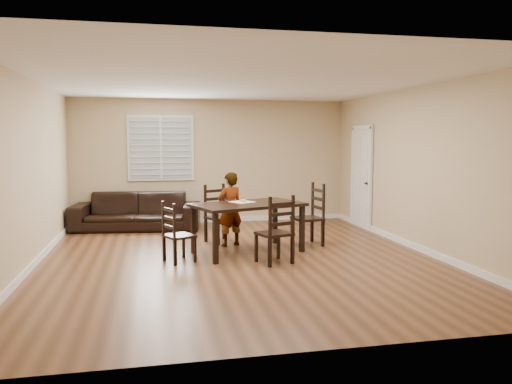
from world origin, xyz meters
TOP-DOWN VIEW (x-y plane):
  - ground at (0.00, 0.00)m, footprint 7.00×7.00m
  - room at (0.04, 0.18)m, footprint 6.04×7.04m
  - dining_table at (0.21, 0.36)m, footprint 1.95×1.48m
  - chair_near at (-0.16, 1.38)m, footprint 0.61×0.60m
  - chair_far at (0.51, -0.51)m, footprint 0.58×0.56m
  - chair_left at (-1.01, -0.08)m, footprint 0.52×0.53m
  - chair_right at (1.46, 0.76)m, footprint 0.52×0.54m
  - child at (0.01, 0.95)m, footprint 0.54×0.45m
  - napkin at (0.15, 0.54)m, footprint 0.46×0.46m
  - donut at (0.17, 0.55)m, footprint 0.11×0.11m
  - sofa at (-1.62, 2.92)m, footprint 2.65×1.32m

SIDE VIEW (x-z plane):
  - ground at x=0.00m, z-range 0.00..0.00m
  - sofa at x=-1.62m, z-range 0.00..0.74m
  - chair_left at x=-1.01m, z-range -0.04..0.87m
  - chair_far at x=0.51m, z-range -0.05..0.98m
  - chair_near at x=-0.16m, z-range -0.05..0.98m
  - chair_right at x=1.46m, z-range -0.05..1.03m
  - child at x=0.01m, z-range 0.00..1.28m
  - dining_table at x=0.21m, z-range 0.32..1.13m
  - napkin at x=0.15m, z-range 0.81..0.81m
  - donut at x=0.17m, z-range 0.81..0.85m
  - room at x=0.04m, z-range 0.45..3.17m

